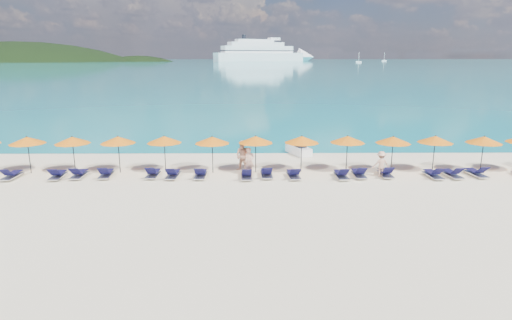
{
  "coord_description": "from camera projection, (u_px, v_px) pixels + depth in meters",
  "views": [
    {
      "loc": [
        -0.24,
        -20.38,
        6.89
      ],
      "look_at": [
        0.0,
        3.0,
        1.2
      ],
      "focal_mm": 30.0,
      "sensor_mm": 36.0,
      "label": 1
    }
  ],
  "objects": [
    {
      "name": "ground",
      "position": [
        257.0,
        197.0,
        21.43
      ],
      "size": [
        1400.0,
        1400.0,
        0.0
      ],
      "primitive_type": "plane",
      "color": "beige"
    },
    {
      "name": "sea",
      "position": [
        252.0,
        61.0,
        662.69
      ],
      "size": [
        1600.0,
        1300.0,
        0.01
      ],
      "primitive_type": "cube",
      "color": "#1FA9B2",
      "rests_on": "ground"
    },
    {
      "name": "headland_main",
      "position": [
        20.0,
        92.0,
        552.12
      ],
      "size": [
        374.0,
        242.0,
        126.5
      ],
      "color": "black",
      "rests_on": "ground"
    },
    {
      "name": "headland_small",
      "position": [
        140.0,
        88.0,
        572.32
      ],
      "size": [
        162.0,
        126.0,
        85.5
      ],
      "color": "black",
      "rests_on": "ground"
    },
    {
      "name": "cruise_ship",
      "position": [
        268.0,
        53.0,
        591.41
      ],
      "size": [
        147.47,
        80.49,
        41.77
      ],
      "rotation": [
        0.0,
        0.0,
        0.4
      ],
      "color": "white",
      "rests_on": "ground"
    },
    {
      "name": "sailboat_near",
      "position": [
        359.0,
        61.0,
        476.41
      ],
      "size": [
        6.22,
        2.07,
        11.41
      ],
      "color": "white",
      "rests_on": "ground"
    },
    {
      "name": "sailboat_far",
      "position": [
        384.0,
        60.0,
        596.04
      ],
      "size": [
        6.63,
        2.21,
        12.15
      ],
      "color": "white",
      "rests_on": "ground"
    },
    {
      "name": "jetski",
      "position": [
        299.0,
        149.0,
        30.71
      ],
      "size": [
        1.77,
        2.65,
        0.88
      ],
      "rotation": [
        0.0,
        0.0,
        0.37
      ],
      "color": "white",
      "rests_on": "ground"
    },
    {
      "name": "beachgoer_a",
      "position": [
        249.0,
        161.0,
        25.32
      ],
      "size": [
        0.7,
        0.59,
        1.64
      ],
      "primitive_type": "imported",
      "rotation": [
        0.0,
        0.0,
        0.39
      ],
      "color": "tan",
      "rests_on": "ground"
    },
    {
      "name": "beachgoer_b",
      "position": [
        243.0,
        156.0,
        26.14
      ],
      "size": [
        1.06,
        0.91,
        1.89
      ],
      "primitive_type": "imported",
      "rotation": [
        0.0,
        0.0,
        -0.5
      ],
      "color": "tan",
      "rests_on": "ground"
    },
    {
      "name": "beachgoer_c",
      "position": [
        381.0,
        164.0,
        24.98
      ],
      "size": [
        1.01,
        0.53,
        1.51
      ],
      "primitive_type": "imported",
      "rotation": [
        0.0,
        0.0,
        3.22
      ],
      "color": "tan",
      "rests_on": "ground"
    },
    {
      "name": "umbrella_1",
      "position": [
        27.0,
        140.0,
        25.42
      ],
      "size": [
        2.1,
        2.1,
        2.28
      ],
      "color": "black",
      "rests_on": "ground"
    },
    {
      "name": "umbrella_2",
      "position": [
        72.0,
        140.0,
        25.46
      ],
      "size": [
        2.1,
        2.1,
        2.28
      ],
      "color": "black",
      "rests_on": "ground"
    },
    {
      "name": "umbrella_3",
      "position": [
        118.0,
        140.0,
        25.55
      ],
      "size": [
        2.1,
        2.1,
        2.28
      ],
      "color": "black",
      "rests_on": "ground"
    },
    {
      "name": "umbrella_4",
      "position": [
        164.0,
        140.0,
        25.65
      ],
      "size": [
        2.1,
        2.1,
        2.28
      ],
      "color": "black",
      "rests_on": "ground"
    },
    {
      "name": "umbrella_5",
      "position": [
        212.0,
        140.0,
        25.5
      ],
      "size": [
        2.1,
        2.1,
        2.28
      ],
      "color": "black",
      "rests_on": "ground"
    },
    {
      "name": "umbrella_6",
      "position": [
        256.0,
        140.0,
        25.65
      ],
      "size": [
        2.1,
        2.1,
        2.28
      ],
      "color": "black",
      "rests_on": "ground"
    },
    {
      "name": "umbrella_7",
      "position": [
        302.0,
        139.0,
        25.67
      ],
      "size": [
        2.1,
        2.1,
        2.28
      ],
      "color": "black",
      "rests_on": "ground"
    },
    {
      "name": "umbrella_8",
      "position": [
        348.0,
        139.0,
        25.73
      ],
      "size": [
        2.1,
        2.1,
        2.28
      ],
      "color": "black",
      "rests_on": "ground"
    },
    {
      "name": "umbrella_9",
      "position": [
        393.0,
        140.0,
        25.55
      ],
      "size": [
        2.1,
        2.1,
        2.28
      ],
      "color": "black",
      "rests_on": "ground"
    },
    {
      "name": "umbrella_10",
      "position": [
        435.0,
        139.0,
        25.72
      ],
      "size": [
        2.1,
        2.1,
        2.28
      ],
      "color": "black",
      "rests_on": "ground"
    },
    {
      "name": "umbrella_11",
      "position": [
        484.0,
        140.0,
        25.58
      ],
      "size": [
        2.1,
        2.1,
        2.28
      ],
      "color": "black",
      "rests_on": "ground"
    },
    {
      "name": "lounger_2",
      "position": [
        11.0,
        175.0,
        24.61
      ],
      "size": [
        0.65,
        1.71,
        0.66
      ],
      "rotation": [
        0.0,
        0.0,
        0.02
      ],
      "color": "silver",
      "rests_on": "ground"
    },
    {
      "name": "lounger_3",
      "position": [
        58.0,
        175.0,
        24.65
      ],
      "size": [
        0.77,
        1.75,
        0.66
      ],
      "rotation": [
        0.0,
        0.0,
        0.09
      ],
      "color": "silver",
      "rests_on": "ground"
    },
    {
      "name": "lounger_4",
      "position": [
        79.0,
        174.0,
        24.83
      ],
      "size": [
        0.66,
        1.71,
        0.66
      ],
      "rotation": [
        0.0,
        0.0,
        0.02
      ],
      "color": "silver",
      "rests_on": "ground"
    },
    {
      "name": "lounger_5",
      "position": [
        106.0,
        173.0,
        24.91
      ],
      "size": [
        0.76,
        1.75,
        0.66
      ],
      "rotation": [
        0.0,
        0.0,
        0.09
      ],
      "color": "silver",
      "rests_on": "ground"
    },
    {
      "name": "lounger_6",
      "position": [
        153.0,
        173.0,
        24.94
      ],
      "size": [
        0.63,
        1.7,
        0.66
      ],
      "rotation": [
        0.0,
        0.0,
        -0.0
      ],
      "color": "silver",
      "rests_on": "ground"
    },
    {
      "name": "lounger_7",
      "position": [
        173.0,
        174.0,
        24.79
      ],
      "size": [
        0.68,
        1.72,
        0.66
      ],
      "rotation": [
        0.0,
        0.0,
        -0.04
      ],
      "color": "silver",
      "rests_on": "ground"
    },
    {
      "name": "lounger_8",
      "position": [
        201.0,
        174.0,
        24.81
      ],
      "size": [
        0.63,
        1.7,
        0.66
      ],
      "rotation": [
        0.0,
        0.0,
        -0.0
      ],
      "color": "silver",
      "rests_on": "ground"
    },
    {
      "name": "lounger_9",
      "position": [
        247.0,
        175.0,
        24.63
      ],
      "size": [
        0.68,
        1.72,
        0.66
      ],
      "rotation": [
        0.0,
        0.0,
        0.04
      ],
      "color": "silver",
      "rests_on": "ground"
    },
    {
      "name": "lounger_10",
      "position": [
        267.0,
        173.0,
        24.94
      ],
      "size": [
        0.71,
        1.73,
        0.66
      ],
      "rotation": [
        0.0,
        0.0,
        0.05
      ],
      "color": "silver",
      "rests_on": "ground"
    },
    {
      "name": "lounger_11",
      "position": [
        294.0,
        174.0,
        24.74
      ],
      "size": [
        0.76,
        1.75,
        0.66
      ],
      "rotation": [
        0.0,
        0.0,
        0.09
      ],
      "color": "silver",
      "rests_on": "ground"
    },
    {
      "name": "lounger_12",
      "position": [
        341.0,
        174.0,
        24.7
      ],
      "size": [
        0.68,
        1.72,
        0.66
      ],
      "rotation": [
        0.0,
        0.0,
        0.03
      ],
      "color": "silver",
      "rests_on": "ground"
    },
    {
      "name": "lounger_13",
      "position": [
        359.0,
        173.0,
        24.94
      ],
      "size": [
        0.64,
        1.71,
        0.66
      ],
      "rotation": [
        0.0,
        0.0,
        -0.01
      ],
      "color": "silver",
      "rests_on": "ground"
    },
    {
      "name": "lounger_14",
      "position": [
        386.0,
        173.0,
        25.04
      ],
      "size": [
        0.68,
        1.72,
        0.66
      ],
      "rotation": [
        0.0,
        0.0,
        -0.04
      ],
      "color": "silver",
      "rests_on": "ground"
    },
    {
      "name": "lounger_15",
      "position": [
        433.0,
        174.0,
        24.81
      ],
      "size": [
        0.71,
        1.73,
        0.66
      ],
      "rotation": [
        0.0,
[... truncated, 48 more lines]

